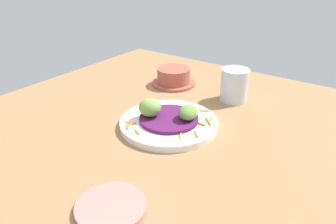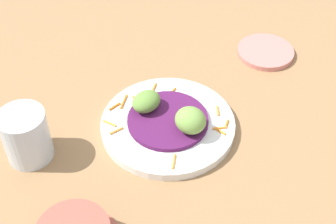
{
  "view_description": "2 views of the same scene",
  "coord_description": "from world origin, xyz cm",
  "px_view_note": "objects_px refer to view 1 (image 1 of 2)",
  "views": [
    {
      "loc": [
        -35.34,
        49.64,
        39.76
      ],
      "look_at": [
        3.09,
        -4.2,
        6.4
      ],
      "focal_mm": 33.65,
      "sensor_mm": 36.0,
      "label": 1
    },
    {
      "loc": [
        55.24,
        -34.55,
        64.96
      ],
      "look_at": [
        3.52,
        -5.16,
        6.01
      ],
      "focal_mm": 51.64,
      "sensor_mm": 36.0,
      "label": 2
    }
  ],
  "objects_px": {
    "guac_scoop_left": "(150,108)",
    "terracotta_bowl": "(174,77)",
    "side_plate_small": "(111,207)",
    "guac_scoop_center": "(188,112)",
    "water_glass": "(234,85)",
    "main_plate": "(169,123)"
  },
  "relations": [
    {
      "from": "guac_scoop_left",
      "to": "terracotta_bowl",
      "type": "bearing_deg",
      "value": -67.44
    },
    {
      "from": "guac_scoop_left",
      "to": "water_glass",
      "type": "distance_m",
      "value": 0.27
    },
    {
      "from": "terracotta_bowl",
      "to": "water_glass",
      "type": "bearing_deg",
      "value": 179.87
    },
    {
      "from": "guac_scoop_left",
      "to": "side_plate_small",
      "type": "distance_m",
      "value": 0.3
    },
    {
      "from": "guac_scoop_left",
      "to": "guac_scoop_center",
      "type": "xyz_separation_m",
      "value": [
        -0.08,
        -0.04,
        -0.01
      ]
    },
    {
      "from": "guac_scoop_left",
      "to": "water_glass",
      "type": "height_order",
      "value": "water_glass"
    },
    {
      "from": "guac_scoop_center",
      "to": "terracotta_bowl",
      "type": "xyz_separation_m",
      "value": [
        0.19,
        -0.21,
        -0.02
      ]
    },
    {
      "from": "guac_scoop_center",
      "to": "terracotta_bowl",
      "type": "bearing_deg",
      "value": -48.5
    },
    {
      "from": "water_glass",
      "to": "side_plate_small",
      "type": "bearing_deg",
      "value": 92.71
    },
    {
      "from": "guac_scoop_left",
      "to": "terracotta_bowl",
      "type": "height_order",
      "value": "guac_scoop_left"
    },
    {
      "from": "side_plate_small",
      "to": "terracotta_bowl",
      "type": "xyz_separation_m",
      "value": [
        0.23,
        -0.52,
        0.02
      ]
    },
    {
      "from": "guac_scoop_left",
      "to": "side_plate_small",
      "type": "xyz_separation_m",
      "value": [
        -0.13,
        0.26,
        -0.04
      ]
    },
    {
      "from": "guac_scoop_left",
      "to": "guac_scoop_center",
      "type": "bearing_deg",
      "value": -153.84
    },
    {
      "from": "side_plate_small",
      "to": "guac_scoop_center",
      "type": "bearing_deg",
      "value": -81.7
    },
    {
      "from": "main_plate",
      "to": "terracotta_bowl",
      "type": "height_order",
      "value": "terracotta_bowl"
    },
    {
      "from": "guac_scoop_left",
      "to": "side_plate_small",
      "type": "bearing_deg",
      "value": 115.7
    },
    {
      "from": "guac_scoop_center",
      "to": "side_plate_small",
      "type": "relative_size",
      "value": 0.47
    },
    {
      "from": "side_plate_small",
      "to": "water_glass",
      "type": "height_order",
      "value": "water_glass"
    },
    {
      "from": "terracotta_bowl",
      "to": "water_glass",
      "type": "height_order",
      "value": "water_glass"
    },
    {
      "from": "side_plate_small",
      "to": "terracotta_bowl",
      "type": "bearing_deg",
      "value": -65.81
    },
    {
      "from": "guac_scoop_center",
      "to": "terracotta_bowl",
      "type": "relative_size",
      "value": 0.4
    },
    {
      "from": "terracotta_bowl",
      "to": "guac_scoop_center",
      "type": "bearing_deg",
      "value": 131.5
    }
  ]
}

